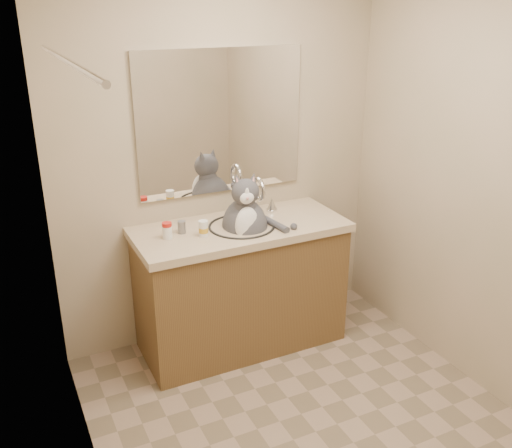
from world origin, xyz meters
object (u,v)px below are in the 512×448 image
Objects in this scene: grey_canister at (182,227)px; pill_bottle_redcap at (167,230)px; pill_bottle_orange at (203,229)px; cat at (245,224)px.

pill_bottle_redcap is at bearing -158.15° from grey_canister.
grey_canister is (0.10, 0.04, -0.01)m from pill_bottle_redcap.
pill_bottle_redcap is 1.30× the size of grey_canister.
pill_bottle_orange is at bearing -16.38° from pill_bottle_redcap.
pill_bottle_redcap is (-0.49, 0.04, 0.03)m from cat.
pill_bottle_redcap is at bearing 163.62° from pill_bottle_orange.
pill_bottle_orange is at bearing -45.17° from grey_canister.
pill_bottle_redcap reaches higher than grey_canister.
pill_bottle_orange is 0.14m from grey_canister.
cat is 7.30× the size of grey_canister.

